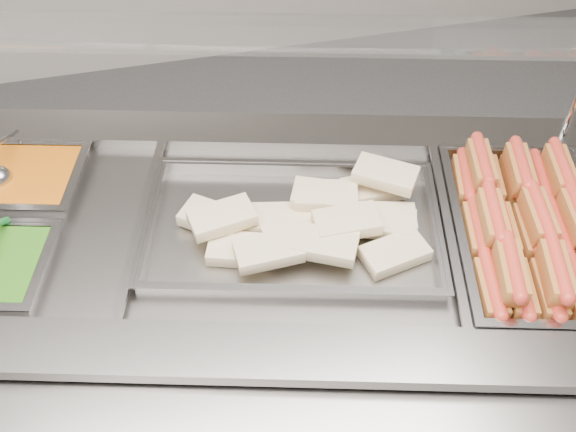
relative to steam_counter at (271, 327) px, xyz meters
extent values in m
cube|color=slate|center=(0.00, 0.00, -0.01)|extent=(2.01, 1.24, 0.90)
cube|color=gray|center=(-0.09, -0.35, 0.46)|extent=(1.92, 0.64, 0.03)
cube|color=gray|center=(0.09, 0.35, 0.46)|extent=(1.92, 0.64, 0.03)
cube|color=black|center=(0.00, 0.00, 0.34)|extent=(1.78, 1.01, 0.02)
cube|color=gray|center=(0.43, -0.12, 0.47)|extent=(0.17, 0.58, 0.01)
cube|color=gray|center=(-0.30, 0.08, 0.47)|extent=(0.17, 0.58, 0.01)
cube|color=silver|center=(0.05, 0.21, 0.87)|extent=(1.74, 0.74, 0.09)
cube|color=#B24109|center=(-0.61, 0.32, 0.43)|extent=(0.34, 0.30, 0.09)
cube|color=#A66322|center=(0.46, -0.31, 0.45)|extent=(0.09, 0.16, 0.05)
cylinder|color=red|center=(0.46, -0.31, 0.47)|extent=(0.07, 0.17, 0.03)
cube|color=#A66322|center=(0.50, -0.13, 0.45)|extent=(0.09, 0.16, 0.05)
cylinder|color=red|center=(0.50, -0.13, 0.47)|extent=(0.08, 0.17, 0.03)
cube|color=#A66322|center=(0.55, 0.04, 0.45)|extent=(0.10, 0.17, 0.05)
cylinder|color=red|center=(0.55, 0.04, 0.47)|extent=(0.08, 0.17, 0.03)
cube|color=#A66322|center=(0.52, -0.33, 0.45)|extent=(0.09, 0.16, 0.05)
cylinder|color=red|center=(0.52, -0.33, 0.47)|extent=(0.08, 0.17, 0.03)
cube|color=#A66322|center=(0.56, -0.15, 0.45)|extent=(0.09, 0.16, 0.05)
cylinder|color=red|center=(0.56, -0.15, 0.47)|extent=(0.07, 0.17, 0.03)
cube|color=#A66322|center=(0.61, 0.03, 0.45)|extent=(0.10, 0.16, 0.05)
cylinder|color=red|center=(0.61, 0.03, 0.47)|extent=(0.08, 0.17, 0.03)
cube|color=#A66322|center=(0.58, -0.34, 0.45)|extent=(0.09, 0.16, 0.05)
cylinder|color=red|center=(0.58, -0.34, 0.47)|extent=(0.07, 0.17, 0.03)
cube|color=#A66322|center=(0.63, -0.17, 0.45)|extent=(0.09, 0.16, 0.05)
cylinder|color=red|center=(0.63, -0.17, 0.47)|extent=(0.07, 0.17, 0.03)
cube|color=#A66322|center=(0.68, 0.01, 0.45)|extent=(0.09, 0.16, 0.05)
cylinder|color=red|center=(0.68, 0.01, 0.47)|extent=(0.08, 0.17, 0.03)
cube|color=#A66322|center=(0.69, -0.18, 0.45)|extent=(0.09, 0.16, 0.05)
cylinder|color=red|center=(0.69, -0.18, 0.47)|extent=(0.08, 0.17, 0.03)
cube|color=#A66322|center=(0.74, -0.01, 0.45)|extent=(0.10, 0.17, 0.05)
cylinder|color=red|center=(0.74, -0.01, 0.47)|extent=(0.08, 0.17, 0.03)
cube|color=#A66322|center=(0.49, -0.31, 0.50)|extent=(0.10, 0.17, 0.05)
cylinder|color=red|center=(0.49, -0.31, 0.53)|extent=(0.08, 0.17, 0.03)
cube|color=#A66322|center=(0.53, -0.15, 0.50)|extent=(0.09, 0.16, 0.05)
cylinder|color=red|center=(0.53, -0.15, 0.53)|extent=(0.08, 0.17, 0.03)
cube|color=#A66322|center=(0.58, 0.04, 0.50)|extent=(0.09, 0.16, 0.05)
cylinder|color=red|center=(0.58, 0.04, 0.53)|extent=(0.08, 0.17, 0.03)
cube|color=#A66322|center=(0.59, -0.33, 0.50)|extent=(0.10, 0.17, 0.05)
cylinder|color=red|center=(0.59, -0.33, 0.53)|extent=(0.08, 0.17, 0.03)
cube|color=#A66322|center=(0.64, -0.17, 0.50)|extent=(0.09, 0.16, 0.05)
cylinder|color=red|center=(0.64, -0.17, 0.53)|extent=(0.07, 0.17, 0.03)
cube|color=#A66322|center=(0.67, 0.00, 0.50)|extent=(0.10, 0.16, 0.05)
cylinder|color=red|center=(0.67, 0.00, 0.53)|extent=(0.08, 0.17, 0.03)
cube|color=#A66322|center=(0.77, -0.03, 0.50)|extent=(0.09, 0.16, 0.05)
cylinder|color=red|center=(0.77, -0.03, 0.53)|extent=(0.08, 0.17, 0.03)
cube|color=#CDB689|center=(-0.08, -0.06, 0.46)|extent=(0.18, 0.13, 0.03)
cube|color=#CDB689|center=(-0.13, 0.05, 0.46)|extent=(0.18, 0.16, 0.03)
cube|color=#CDB689|center=(0.02, 0.02, 0.46)|extent=(0.17, 0.12, 0.03)
cube|color=#CDB689|center=(0.29, 0.06, 0.46)|extent=(0.16, 0.09, 0.03)
cube|color=#CDB689|center=(0.28, -0.06, 0.46)|extent=(0.18, 0.14, 0.03)
cube|color=#CDB689|center=(0.29, -0.05, 0.46)|extent=(0.17, 0.13, 0.03)
cube|color=#CDB689|center=(0.28, -0.16, 0.46)|extent=(0.17, 0.12, 0.03)
cube|color=#CDB689|center=(0.06, -0.01, 0.46)|extent=(0.17, 0.12, 0.03)
cube|color=#CDB689|center=(0.18, -0.07, 0.50)|extent=(0.16, 0.09, 0.03)
cube|color=#CDB689|center=(0.16, 0.03, 0.49)|extent=(0.17, 0.13, 0.03)
cube|color=#CDB689|center=(-0.11, 0.01, 0.50)|extent=(0.17, 0.11, 0.03)
cube|color=#CDB689|center=(-0.02, -0.11, 0.49)|extent=(0.16, 0.09, 0.03)
cube|color=#CDB689|center=(0.11, -0.12, 0.49)|extent=(0.18, 0.15, 0.03)
cube|color=#CDB689|center=(0.15, 0.03, 0.49)|extent=(0.18, 0.14, 0.03)
cube|color=#CDB689|center=(0.32, 0.04, 0.52)|extent=(0.18, 0.16, 0.03)
cylinder|color=#A6A7AB|center=(-0.63, 0.39, 0.53)|extent=(0.06, 0.17, 0.09)
camera|label=1|loc=(-0.20, -1.06, 1.64)|focal=40.00mm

